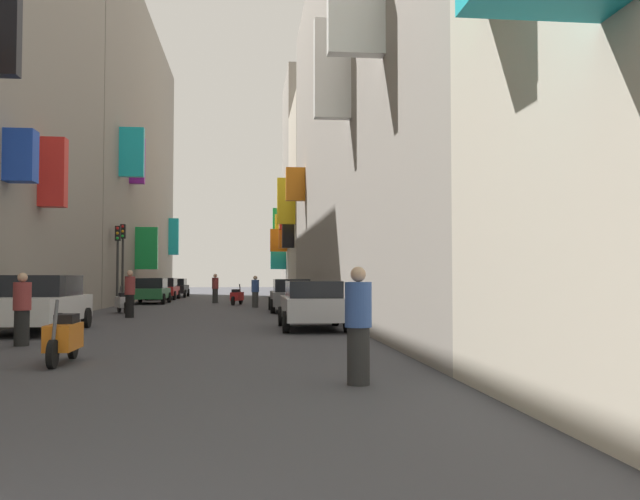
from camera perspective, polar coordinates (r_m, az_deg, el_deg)
ground_plane at (r=32.14m, az=-9.57°, el=-4.98°), size 140.00×140.00×0.00m
building_left_mid_c at (r=49.17m, az=-17.79°, el=7.60°), size 7.35×29.24×19.78m
building_right_mid_a at (r=28.18m, az=6.67°, el=12.07°), size 7.30×33.61×17.02m
building_right_mid_c at (r=48.67m, az=1.09°, el=4.14°), size 7.20×8.75×13.98m
building_right_far at (r=58.04m, az=-0.03°, el=5.37°), size 7.37×9.68×18.61m
parked_car_white at (r=20.01m, az=-22.64°, el=-4.15°), size 1.94×4.49×1.56m
parked_car_black at (r=51.86m, az=-12.28°, el=-3.12°), size 1.99×4.22×1.40m
parked_car_silver at (r=19.49m, az=-0.64°, el=-4.58°), size 1.86×3.94×1.40m
parked_car_grey at (r=29.36m, az=-2.50°, el=-3.81°), size 1.86×4.32×1.42m
parked_car_red at (r=46.60m, az=-13.19°, el=-3.19°), size 1.97×4.17×1.45m
parked_car_green at (r=39.59m, az=-14.15°, el=-3.34°), size 1.87×4.14×1.45m
scooter_orange at (r=12.64m, az=-20.98°, el=-6.92°), size 0.46×1.86×1.13m
scooter_silver at (r=29.41m, az=-16.45°, el=-4.27°), size 0.83×1.82×1.13m
scooter_red at (r=36.81m, az=-7.09°, el=-3.94°), size 0.74×1.90×1.13m
pedestrian_crossing at (r=33.65m, az=-5.53°, el=-3.55°), size 0.53×0.53×1.58m
pedestrian_near_left at (r=16.17m, az=-24.03°, el=-4.65°), size 0.42×0.42×1.61m
pedestrian_near_right at (r=9.49m, az=3.28°, el=-6.46°), size 0.53×0.53×1.66m
pedestrian_mid_street at (r=25.97m, az=-15.89°, el=-3.61°), size 0.51×0.51×1.77m
pedestrian_far_away at (r=39.72m, az=-8.91°, el=-3.25°), size 0.53×0.53×1.70m
traffic_light_near_corner at (r=35.10m, az=-16.84°, el=-0.13°), size 0.26×0.34×4.09m
traffic_light_far_corner at (r=36.60m, az=-16.44°, el=-0.02°), size 0.26×0.34×4.29m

